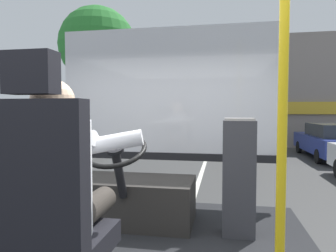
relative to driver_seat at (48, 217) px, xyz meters
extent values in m
cube|color=#383838|center=(0.21, 9.22, -1.37)|extent=(18.00, 44.00, 0.05)
cube|color=silver|center=(0.21, 9.22, -1.34)|extent=(0.12, 39.60, 0.00)
cube|color=black|center=(0.00, 0.09, -0.18)|extent=(0.48, 0.48, 0.12)
cube|color=black|center=(0.00, -0.10, 0.21)|extent=(0.48, 0.10, 0.66)
cube|color=black|center=(0.00, -0.10, 0.65)|extent=(0.22, 0.10, 0.18)
cylinder|color=#332D28|center=(0.09, 0.23, -0.04)|extent=(0.14, 0.48, 0.14)
cylinder|color=#332D28|center=(-0.09, 0.23, -0.04)|extent=(0.14, 0.48, 0.14)
cylinder|color=silver|center=(0.00, 0.06, 0.17)|extent=(0.36, 0.36, 0.56)
cube|color=black|center=(0.00, 0.24, 0.23)|extent=(0.06, 0.01, 0.35)
sphere|color=beige|center=(0.00, 0.06, 0.54)|extent=(0.21, 0.21, 0.21)
cylinder|color=silver|center=(0.12, 0.30, 0.30)|extent=(0.52, 0.19, 0.18)
cylinder|color=silver|center=(-0.12, 0.30, 0.30)|extent=(0.52, 0.19, 0.18)
cube|color=#282623|center=(0.00, 1.35, -0.33)|extent=(1.10, 0.56, 0.40)
cylinder|color=black|center=(0.00, 0.98, -0.01)|extent=(0.07, 0.25, 0.44)
torus|color=black|center=(0.00, 0.89, 0.20)|extent=(0.48, 0.46, 0.23)
cylinder|color=black|center=(0.00, 0.89, 0.20)|extent=(0.13, 0.14, 0.08)
cylinder|color=gold|center=(1.07, 0.18, 0.55)|extent=(0.04, 0.04, 2.16)
cube|color=#333338|center=(0.93, 1.23, -0.06)|extent=(0.26, 0.20, 0.94)
cube|color=#9E9993|center=(0.93, 1.23, 0.42)|extent=(0.23, 0.18, 0.02)
cube|color=silver|center=(0.21, 2.04, 0.72)|extent=(2.50, 0.01, 1.40)
cube|color=black|center=(0.21, 2.04, -0.02)|extent=(2.50, 0.08, 0.08)
cylinder|color=#4C3828|center=(-4.10, 10.04, 0.37)|extent=(0.31, 0.31, 3.44)
sphere|color=#29782D|center=(-4.10, 10.04, 3.07)|extent=(3.02, 3.02, 3.02)
cube|color=gray|center=(4.64, 16.45, 1.46)|extent=(9.34, 4.36, 5.61)
cube|color=gold|center=(4.64, 14.21, 0.61)|extent=(8.97, 0.12, 0.60)
cube|color=navy|center=(4.90, 11.05, -0.79)|extent=(1.74, 4.24, 0.62)
cube|color=#282D33|center=(4.90, 10.80, -0.24)|extent=(1.43, 2.33, 0.47)
cylinder|color=black|center=(4.07, 12.37, -1.10)|extent=(0.14, 0.50, 0.50)
cylinder|color=black|center=(4.07, 9.74, -1.10)|extent=(0.14, 0.50, 0.50)
cube|color=#195633|center=(5.24, 16.24, -0.78)|extent=(1.74, 3.90, 0.63)
cube|color=#282D33|center=(5.24, 16.00, -0.23)|extent=(1.42, 2.14, 0.48)
cylinder|color=black|center=(6.06, 17.45, -1.09)|extent=(0.14, 0.51, 0.51)
cylinder|color=black|center=(4.41, 17.45, -1.09)|extent=(0.14, 0.51, 0.51)
cylinder|color=black|center=(6.06, 15.03, -1.09)|extent=(0.14, 0.51, 0.51)
cylinder|color=black|center=(4.41, 15.03, -1.09)|extent=(0.14, 0.51, 0.51)
cube|color=silver|center=(4.87, 22.48, -0.80)|extent=(1.92, 3.87, 0.61)
cube|color=#282D33|center=(4.87, 22.25, -0.26)|extent=(1.57, 2.13, 0.46)
cylinder|color=black|center=(5.78, 23.68, -1.10)|extent=(0.14, 0.50, 0.50)
cylinder|color=black|center=(3.96, 23.68, -1.10)|extent=(0.14, 0.50, 0.50)
cylinder|color=black|center=(5.78, 21.28, -1.10)|extent=(0.14, 0.50, 0.50)
cylinder|color=black|center=(3.96, 21.28, -1.10)|extent=(0.14, 0.50, 0.50)
camera|label=1|loc=(0.80, -1.24, 0.50)|focal=31.88mm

